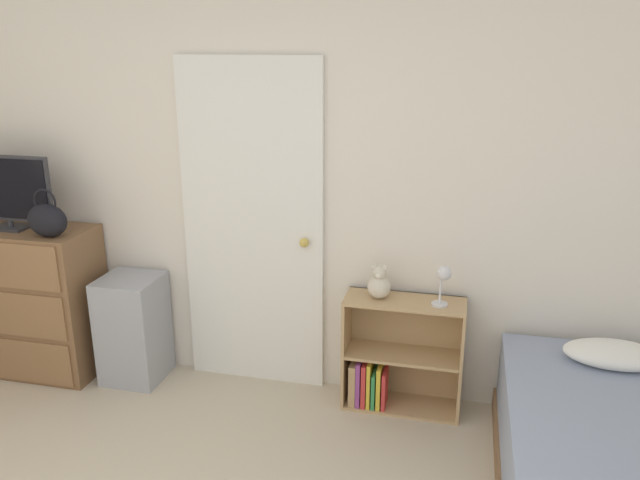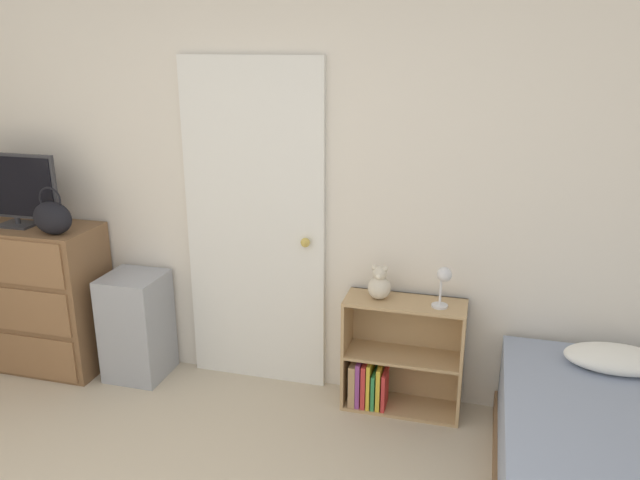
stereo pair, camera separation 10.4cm
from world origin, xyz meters
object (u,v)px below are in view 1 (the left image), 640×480
Objects in this scene: tv at (5,191)px; storage_bin at (134,328)px; teddy_bear at (379,284)px; desk_lamp at (443,278)px; handbag at (47,220)px; bookshelf at (392,362)px; dresser at (23,299)px.

tv is 1.14m from storage_bin.
tv is 0.93× the size of storage_bin.
desk_lamp is at bearing -5.71° from teddy_bear.
tv reaches higher than handbag.
tv is at bearing -177.34° from bookshelf.
tv is 0.38m from handbag.
storage_bin is at bearing 2.87° from dresser.
teddy_bear is at bearing 1.86° from storage_bin.
handbag is 0.85m from storage_bin.
dresser is 0.69m from handbag.
desk_lamp reaches higher than teddy_bear.
bookshelf is (2.38, 0.11, -0.92)m from tv.
dresser is at bearing -178.87° from desk_lamp.
dresser is at bearing -177.81° from teddy_bear.
dresser is 1.45× the size of bookshelf.
storage_bin is (0.75, 0.05, -0.86)m from tv.
dresser is at bearing 118.52° from tv.
storage_bin is 2.88× the size of desk_lamp.
teddy_bear is at bearing 174.29° from desk_lamp.
dresser is 3.38× the size of handbag.
storage_bin is 1.60m from teddy_bear.
desk_lamp is at bearing 4.02° from handbag.
tv reaches higher than teddy_bear.
handbag is 1.47× the size of teddy_bear.
tv is at bearing -177.46° from teddy_bear.
handbag is 1.24× the size of desk_lamp.
tv is 2.33m from teddy_bear.
handbag is at bearing -175.98° from desk_lamp.
tv is (0.01, -0.01, 0.72)m from dresser.
handbag is at bearing -174.21° from bookshelf.
desk_lamp reaches higher than bookshelf.
storage_bin is (0.41, 0.15, -0.73)m from handbag.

